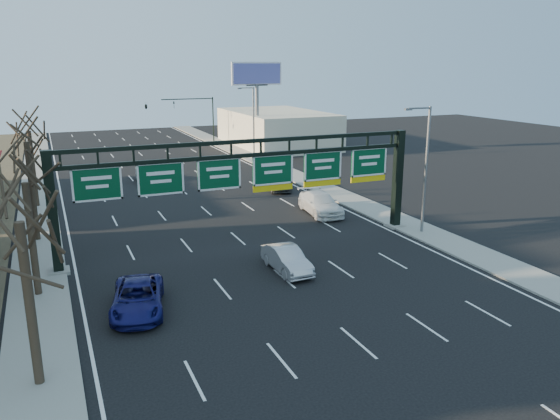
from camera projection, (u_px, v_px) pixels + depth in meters
name	position (u px, v px, depth m)	size (l,w,h in m)	color
ground	(299.00, 292.00, 29.17)	(160.00, 160.00, 0.00)	black
sidewalk_left	(38.00, 221.00, 41.96)	(3.00, 120.00, 0.12)	gray
sidewalk_right	(331.00, 191.00, 51.79)	(3.00, 120.00, 0.12)	gray
lane_markings	(200.00, 205.00, 46.89)	(21.60, 120.00, 0.01)	white
sign_gantry	(249.00, 179.00, 35.12)	(24.60, 1.20, 7.20)	black
building_right_distant	(277.00, 129.00, 80.50)	(12.00, 20.00, 5.00)	beige
tree_near	(15.00, 193.00, 18.77)	(3.60, 3.60, 8.86)	#2D2319
tree_gantry	(22.00, 162.00, 26.84)	(3.60, 3.60, 8.48)	#2D2319
tree_mid	(24.00, 126.00, 35.51)	(3.60, 3.60, 9.24)	#2D2319
tree_far	(27.00, 118.00, 44.46)	(3.60, 3.60, 8.86)	#2D2319
streetlight_near	(425.00, 163.00, 37.95)	(2.15, 0.22, 9.00)	slate
streetlight_far	(253.00, 119.00, 68.07)	(2.15, 0.22, 9.00)	slate
billboard_right	(257.00, 85.00, 72.42)	(7.00, 0.50, 12.00)	slate
traffic_signal_mast	(172.00, 109.00, 78.66)	(10.16, 0.54, 7.00)	black
car_blue_suv	(138.00, 298.00, 26.67)	(2.41, 5.22, 1.45)	navy
car_silver_sedan	(287.00, 259.00, 31.91)	(1.53, 4.39, 1.45)	#B7B7BC
car_white_wagon	(320.00, 203.00, 44.19)	(2.34, 5.76, 1.67)	white
car_grey_far	(278.00, 181.00, 52.51)	(1.95, 4.84, 1.65)	#46494C
car_silver_distant	(144.00, 175.00, 56.33)	(1.46, 4.18, 1.38)	#BBBCC0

